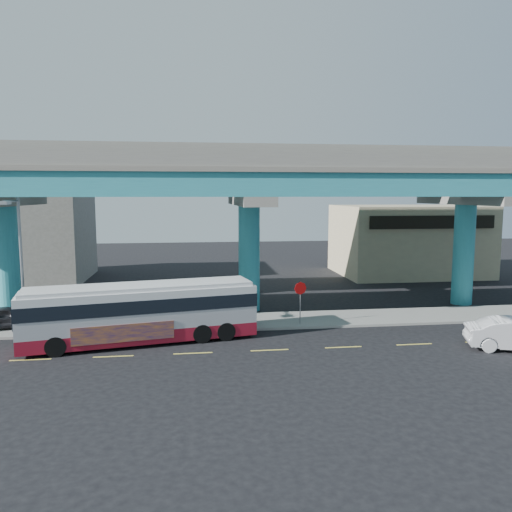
{
  "coord_description": "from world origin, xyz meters",
  "views": [
    {
      "loc": [
        -3.97,
        -25.39,
        8.15
      ],
      "look_at": [
        -0.17,
        4.0,
        4.47
      ],
      "focal_mm": 35.0,
      "sensor_mm": 36.0,
      "label": 1
    }
  ],
  "objects": [
    {
      "name": "stop_sign",
      "position": [
        2.61,
        4.18,
        2.07
      ],
      "size": [
        0.78,
        0.2,
        2.65
      ],
      "rotation": [
        0.0,
        0.0,
        -0.18
      ],
      "color": "gray",
      "rests_on": "sidewalk"
    },
    {
      "name": "transit_bus",
      "position": [
        -6.78,
        2.07,
        1.77
      ],
      "size": [
        12.88,
        5.06,
        3.24
      ],
      "rotation": [
        0.0,
        0.0,
        0.19
      ],
      "color": "maroon",
      "rests_on": "ground"
    },
    {
      "name": "parked_car",
      "position": [
        -15.16,
        5.56,
        0.82
      ],
      "size": [
        3.31,
        4.62,
        1.34
      ],
      "primitive_type": "imported",
      "rotation": [
        0.0,
        0.0,
        1.8
      ],
      "color": "#2A2A2F",
      "rests_on": "sidewalk"
    },
    {
      "name": "building_beige",
      "position": [
        18.0,
        22.98,
        3.51
      ],
      "size": [
        14.0,
        10.23,
        7.0
      ],
      "color": "tan",
      "rests_on": "ground"
    },
    {
      "name": "viaduct",
      "position": [
        -0.0,
        9.11,
        9.14
      ],
      "size": [
        52.0,
        12.4,
        11.7
      ],
      "color": "teal",
      "rests_on": "ground"
    },
    {
      "name": "ground",
      "position": [
        0.0,
        0.0,
        0.0
      ],
      "size": [
        120.0,
        120.0,
        0.0
      ],
      "primitive_type": "plane",
      "color": "black",
      "rests_on": "ground"
    },
    {
      "name": "lane_markings",
      "position": [
        -0.0,
        -0.3,
        0.01
      ],
      "size": [
        58.0,
        0.12,
        0.01
      ],
      "color": "#D8C64C",
      "rests_on": "ground"
    },
    {
      "name": "building_concrete",
      "position": [
        -20.0,
        24.0,
        4.5
      ],
      "size": [
        12.0,
        10.0,
        9.0
      ],
      "primitive_type": "cube",
      "color": "gray",
      "rests_on": "ground"
    },
    {
      "name": "street_lamp",
      "position": [
        -13.55,
        3.44,
        5.23
      ],
      "size": [
        0.5,
        2.54,
        7.82
      ],
      "color": "gray",
      "rests_on": "sidewalk"
    },
    {
      "name": "sidewalk",
      "position": [
        0.0,
        5.5,
        0.07
      ],
      "size": [
        70.0,
        4.0,
        0.15
      ],
      "primitive_type": "cube",
      "color": "gray",
      "rests_on": "ground"
    }
  ]
}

